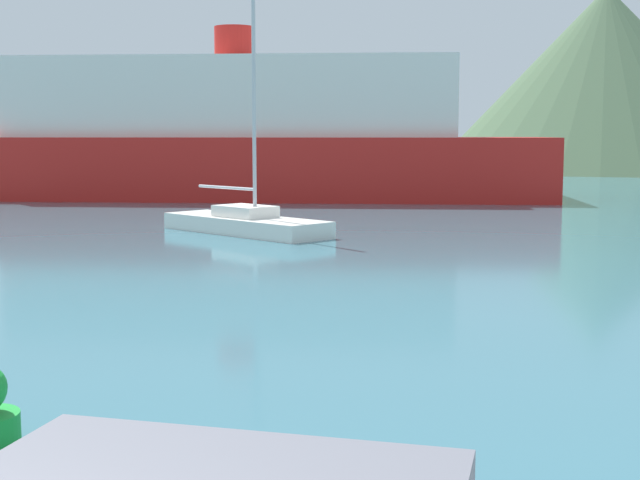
% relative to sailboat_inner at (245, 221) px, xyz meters
% --- Properties ---
extents(sailboat_inner, '(6.04, 5.34, 8.18)m').
position_rel_sailboat_inner_xyz_m(sailboat_inner, '(0.00, 0.00, 0.00)').
color(sailboat_inner, white).
rests_on(sailboat_inner, ground_plane).
extents(ferry_distant, '(31.00, 8.88, 8.40)m').
position_rel_sailboat_inner_xyz_m(ferry_distant, '(-3.61, 16.10, 2.60)').
color(ferry_distant, red).
rests_on(ferry_distant, ground_plane).
extents(hill_central, '(35.12, 35.12, 7.16)m').
position_rel_sailboat_inner_xyz_m(hill_central, '(-9.99, 55.33, 3.20)').
color(hill_central, '#476B42').
rests_on(hill_central, ground_plane).
extents(hill_east, '(30.36, 30.36, 15.99)m').
position_rel_sailboat_inner_xyz_m(hill_east, '(21.79, 54.40, 7.61)').
color(hill_east, '#4C6647').
rests_on(hill_east, ground_plane).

